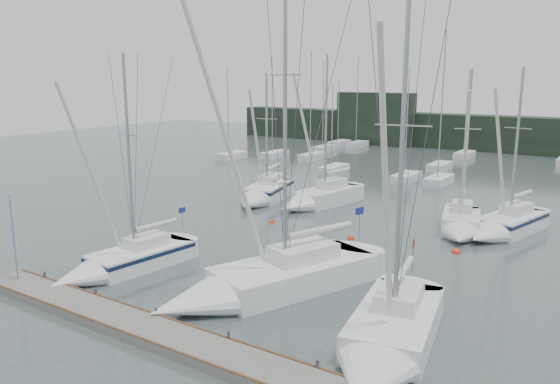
{
  "coord_description": "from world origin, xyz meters",
  "views": [
    {
      "loc": [
        14.55,
        -19.42,
        10.48
      ],
      "look_at": [
        -1.55,
        5.0,
        4.26
      ],
      "focal_mm": 35.0,
      "sensor_mm": 36.0,
      "label": 1
    }
  ],
  "objects_px": {
    "sailboat_mid_b": "(315,199)",
    "sailboat_near_left": "(117,264)",
    "buoy_a": "(351,239)",
    "buoy_b": "(456,252)",
    "sailboat_near_right": "(385,345)",
    "sailboat_near_center": "(250,286)",
    "sailboat_mid_d": "(502,227)",
    "buoy_c": "(272,222)",
    "sailboat_mid_a": "(262,194)",
    "sailboat_mid_c": "(461,227)",
    "dock_banner": "(14,231)"
  },
  "relations": [
    {
      "from": "sailboat_mid_c",
      "to": "buoy_b",
      "type": "bearing_deg",
      "value": -91.83
    },
    {
      "from": "sailboat_near_center",
      "to": "sailboat_mid_a",
      "type": "xyz_separation_m",
      "value": [
        -11.39,
        17.18,
        0.01
      ]
    },
    {
      "from": "sailboat_mid_d",
      "to": "buoy_c",
      "type": "bearing_deg",
      "value": -144.61
    },
    {
      "from": "sailboat_near_left",
      "to": "buoy_c",
      "type": "height_order",
      "value": "sailboat_near_left"
    },
    {
      "from": "sailboat_mid_a",
      "to": "sailboat_mid_d",
      "type": "distance_m",
      "value": 19.23
    },
    {
      "from": "buoy_a",
      "to": "buoy_b",
      "type": "bearing_deg",
      "value": 8.3
    },
    {
      "from": "sailboat_near_right",
      "to": "sailboat_mid_d",
      "type": "xyz_separation_m",
      "value": [
        0.13,
        19.67,
        0.03
      ]
    },
    {
      "from": "sailboat_mid_b",
      "to": "sailboat_near_left",
      "type": "bearing_deg",
      "value": -82.9
    },
    {
      "from": "sailboat_mid_a",
      "to": "sailboat_mid_b",
      "type": "bearing_deg",
      "value": -2.24
    },
    {
      "from": "sailboat_near_center",
      "to": "buoy_a",
      "type": "relative_size",
      "value": 36.73
    },
    {
      "from": "buoy_c",
      "to": "sailboat_near_left",
      "type": "bearing_deg",
      "value": -94.53
    },
    {
      "from": "sailboat_near_right",
      "to": "sailboat_mid_b",
      "type": "relative_size",
      "value": 1.13
    },
    {
      "from": "sailboat_near_right",
      "to": "sailboat_mid_b",
      "type": "bearing_deg",
      "value": 115.86
    },
    {
      "from": "buoy_c",
      "to": "sailboat_mid_c",
      "type": "bearing_deg",
      "value": 18.98
    },
    {
      "from": "buoy_a",
      "to": "sailboat_mid_a",
      "type": "bearing_deg",
      "value": 152.94
    },
    {
      "from": "sailboat_mid_b",
      "to": "dock_banner",
      "type": "xyz_separation_m",
      "value": [
        -3.76,
        -23.5,
        2.36
      ]
    },
    {
      "from": "buoy_a",
      "to": "buoy_c",
      "type": "height_order",
      "value": "buoy_a"
    },
    {
      "from": "sailboat_mid_b",
      "to": "sailboat_mid_a",
      "type": "bearing_deg",
      "value": -157.81
    },
    {
      "from": "sailboat_near_left",
      "to": "dock_banner",
      "type": "xyz_separation_m",
      "value": [
        -2.54,
        -4.07,
        2.44
      ]
    },
    {
      "from": "sailboat_near_right",
      "to": "sailboat_mid_c",
      "type": "relative_size",
      "value": 1.26
    },
    {
      "from": "buoy_b",
      "to": "buoy_c",
      "type": "bearing_deg",
      "value": -178.41
    },
    {
      "from": "dock_banner",
      "to": "sailboat_mid_d",
      "type": "bearing_deg",
      "value": 73.28
    },
    {
      "from": "sailboat_near_right",
      "to": "buoy_b",
      "type": "bearing_deg",
      "value": 85.45
    },
    {
      "from": "buoy_b",
      "to": "sailboat_near_center",
      "type": "bearing_deg",
      "value": -116.87
    },
    {
      "from": "sailboat_near_right",
      "to": "buoy_c",
      "type": "xyz_separation_m",
      "value": [
        -14.65,
        13.97,
        -0.57
      ]
    },
    {
      "from": "buoy_a",
      "to": "buoy_b",
      "type": "xyz_separation_m",
      "value": [
        6.6,
        0.96,
        0.0
      ]
    },
    {
      "from": "dock_banner",
      "to": "sailboat_mid_c",
      "type": "bearing_deg",
      "value": 75.31
    },
    {
      "from": "sailboat_mid_c",
      "to": "dock_banner",
      "type": "distance_m",
      "value": 27.12
    },
    {
      "from": "sailboat_mid_d",
      "to": "buoy_b",
      "type": "xyz_separation_m",
      "value": [
        -1.51,
        -5.33,
        -0.6
      ]
    },
    {
      "from": "sailboat_near_left",
      "to": "buoy_a",
      "type": "relative_size",
      "value": 25.66
    },
    {
      "from": "sailboat_mid_c",
      "to": "buoy_b",
      "type": "distance_m",
      "value": 4.04
    },
    {
      "from": "sailboat_near_right",
      "to": "sailboat_mid_b",
      "type": "height_order",
      "value": "sailboat_near_right"
    },
    {
      "from": "sailboat_near_center",
      "to": "buoy_b",
      "type": "height_order",
      "value": "sailboat_near_center"
    },
    {
      "from": "sailboat_near_left",
      "to": "sailboat_mid_a",
      "type": "xyz_separation_m",
      "value": [
        -3.38,
        18.49,
        0.1
      ]
    },
    {
      "from": "sailboat_near_center",
      "to": "buoy_b",
      "type": "bearing_deg",
      "value": 84.62
    },
    {
      "from": "sailboat_mid_b",
      "to": "dock_banner",
      "type": "relative_size",
      "value": 3.0
    },
    {
      "from": "buoy_b",
      "to": "sailboat_mid_c",
      "type": "bearing_deg",
      "value": 102.15
    },
    {
      "from": "sailboat_mid_a",
      "to": "dock_banner",
      "type": "relative_size",
      "value": 2.67
    },
    {
      "from": "sailboat_mid_b",
      "to": "sailboat_mid_c",
      "type": "xyz_separation_m",
      "value": [
        12.25,
        -1.75,
        -0.02
      ]
    },
    {
      "from": "dock_banner",
      "to": "buoy_c",
      "type": "bearing_deg",
      "value": 100.06
    },
    {
      "from": "buoy_a",
      "to": "buoy_c",
      "type": "bearing_deg",
      "value": 174.91
    },
    {
      "from": "sailboat_mid_a",
      "to": "sailboat_mid_b",
      "type": "distance_m",
      "value": 4.71
    },
    {
      "from": "sailboat_mid_d",
      "to": "buoy_a",
      "type": "bearing_deg",
      "value": -127.9
    },
    {
      "from": "sailboat_near_center",
      "to": "sailboat_mid_c",
      "type": "xyz_separation_m",
      "value": [
        5.48,
        16.38,
        -0.03
      ]
    },
    {
      "from": "sailboat_mid_c",
      "to": "buoy_c",
      "type": "bearing_deg",
      "value": -175.0
    },
    {
      "from": "buoy_a",
      "to": "buoy_c",
      "type": "relative_size",
      "value": 1.1
    },
    {
      "from": "sailboat_near_right",
      "to": "sailboat_mid_a",
      "type": "bearing_deg",
      "value": 125.0
    },
    {
      "from": "sailboat_near_right",
      "to": "sailboat_near_center",
      "type": "bearing_deg",
      "value": 156.31
    },
    {
      "from": "sailboat_near_center",
      "to": "buoy_c",
      "type": "bearing_deg",
      "value": 141.33
    },
    {
      "from": "sailboat_near_right",
      "to": "buoy_a",
      "type": "distance_m",
      "value": 15.59
    }
  ]
}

